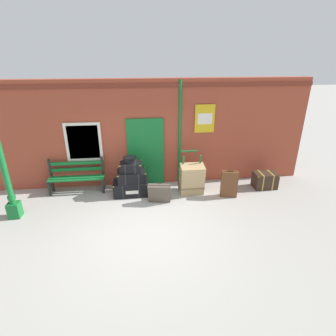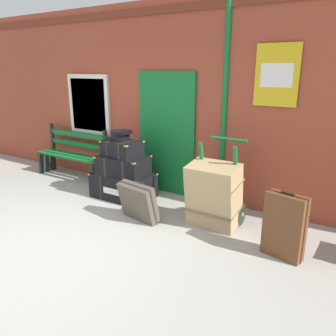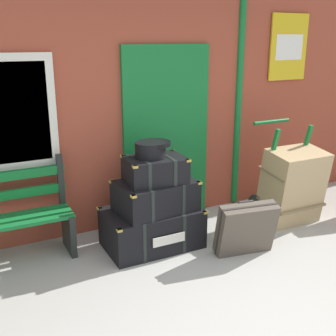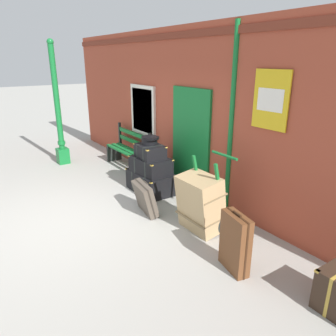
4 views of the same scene
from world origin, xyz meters
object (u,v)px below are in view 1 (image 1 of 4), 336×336
(steamer_trunk_base, at_px, (131,187))
(suitcase_slate, at_px, (229,184))
(lamp_post, at_px, (6,175))
(platform_bench, at_px, (77,177))
(porters_trolley, at_px, (190,182))
(suitcase_olive, at_px, (159,193))
(steamer_trunk_middle, at_px, (131,176))
(large_brown_trunk, at_px, (192,179))
(corner_trunk, at_px, (265,180))
(steamer_trunk_top, at_px, (131,167))
(round_hatbox, at_px, (129,159))

(steamer_trunk_base, xyz_separation_m, suitcase_slate, (2.81, -0.49, 0.18))
(lamp_post, distance_m, platform_bench, 1.96)
(porters_trolley, bearing_deg, suitcase_olive, -148.96)
(steamer_trunk_middle, distance_m, large_brown_trunk, 1.75)
(suitcase_olive, bearing_deg, corner_trunk, 9.53)
(large_brown_trunk, relative_size, suitcase_olive, 1.44)
(large_brown_trunk, bearing_deg, corner_trunk, 3.38)
(large_brown_trunk, bearing_deg, steamer_trunk_top, 174.69)
(round_hatbox, bearing_deg, suitcase_olive, -37.21)
(steamer_trunk_top, relative_size, corner_trunk, 0.91)
(suitcase_slate, bearing_deg, lamp_post, -175.79)
(lamp_post, bearing_deg, round_hatbox, 17.15)
(porters_trolley, distance_m, corner_trunk, 2.33)
(corner_trunk, bearing_deg, lamp_post, -173.05)
(lamp_post, relative_size, steamer_trunk_top, 4.76)
(lamp_post, distance_m, steamer_trunk_middle, 3.12)
(steamer_trunk_base, xyz_separation_m, steamer_trunk_middle, (0.03, -0.02, 0.37))
(steamer_trunk_middle, xyz_separation_m, large_brown_trunk, (1.74, -0.17, -0.12))
(round_hatbox, bearing_deg, lamp_post, -162.85)
(steamer_trunk_middle, relative_size, porters_trolley, 0.71)
(platform_bench, xyz_separation_m, round_hatbox, (1.58, -0.37, 0.65))
(large_brown_trunk, bearing_deg, steamer_trunk_base, 173.86)
(steamer_trunk_top, xyz_separation_m, large_brown_trunk, (1.75, -0.16, -0.41))
(steamer_trunk_base, height_order, porters_trolley, porters_trolley)
(porters_trolley, bearing_deg, platform_bench, 173.75)
(suitcase_slate, xyz_separation_m, corner_trunk, (1.30, 0.43, -0.15))
(steamer_trunk_middle, relative_size, suitcase_olive, 1.31)
(steamer_trunk_middle, distance_m, steamer_trunk_top, 0.29)
(lamp_post, height_order, steamer_trunk_top, lamp_post)
(platform_bench, height_order, steamer_trunk_base, platform_bench)
(large_brown_trunk, height_order, suitcase_olive, large_brown_trunk)
(steamer_trunk_middle, height_order, suitcase_slate, suitcase_slate)
(steamer_trunk_base, relative_size, suitcase_olive, 1.57)
(large_brown_trunk, relative_size, suitcase_slate, 1.13)
(platform_bench, relative_size, suitcase_olive, 2.47)
(steamer_trunk_middle, relative_size, large_brown_trunk, 0.91)
(steamer_trunk_base, distance_m, large_brown_trunk, 1.80)
(steamer_trunk_middle, height_order, steamer_trunk_top, steamer_trunk_top)
(large_brown_trunk, bearing_deg, suitcase_olive, -157.05)
(lamp_post, bearing_deg, steamer_trunk_base, 17.36)
(steamer_trunk_base, distance_m, suitcase_slate, 2.86)
(platform_bench, bearing_deg, lamp_post, -136.19)
(steamer_trunk_middle, xyz_separation_m, steamer_trunk_top, (-0.00, -0.01, 0.29))
(steamer_trunk_middle, distance_m, porters_trolley, 1.77)
(lamp_post, xyz_separation_m, steamer_trunk_middle, (2.94, 0.88, -0.58))
(suitcase_olive, bearing_deg, large_brown_trunk, 22.95)
(steamer_trunk_base, height_order, steamer_trunk_top, steamer_trunk_top)
(suitcase_olive, xyz_separation_m, corner_trunk, (3.32, 0.56, -0.05))
(platform_bench, bearing_deg, round_hatbox, -13.03)
(platform_bench, height_order, suitcase_slate, platform_bench)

